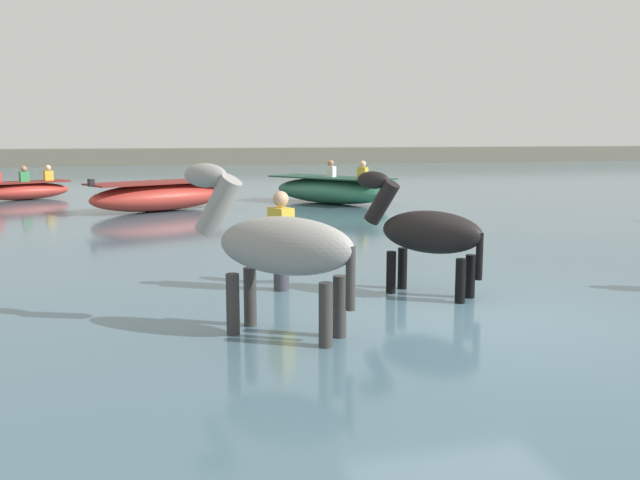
# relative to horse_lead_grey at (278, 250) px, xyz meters

# --- Properties ---
(ground_plane) EXTENTS (120.00, 120.00, 0.00)m
(ground_plane) POSITION_rel_horse_lead_grey_xyz_m (2.23, 0.12, -1.21)
(ground_plane) COLOR #84755B
(water_surface) EXTENTS (90.00, 90.00, 0.36)m
(water_surface) POSITION_rel_horse_lead_grey_xyz_m (2.23, 10.12, -1.03)
(water_surface) COLOR #476675
(water_surface) RESTS_ON ground
(horse_lead_grey) EXTENTS (1.70, 1.39, 2.05)m
(horse_lead_grey) POSITION_rel_horse_lead_grey_xyz_m (0.00, 0.00, 0.00)
(horse_lead_grey) COLOR gray
(horse_lead_grey) RESTS_ON ground
(horse_trailing_black) EXTENTS (1.40, 1.45, 1.87)m
(horse_trailing_black) POSITION_rel_horse_lead_grey_xyz_m (2.05, 1.29, -0.11)
(horse_trailing_black) COLOR black
(horse_trailing_black) RESTS_ON ground
(boat_distant_east) EXTENTS (2.81, 2.07, 1.03)m
(boat_distant_east) POSITION_rel_horse_lead_grey_xyz_m (-5.19, 15.61, -0.56)
(boat_distant_east) COLOR #BC382D
(boat_distant_east) RESTS_ON water_surface
(boat_far_offshore) EXTENTS (3.45, 3.78, 1.24)m
(boat_far_offshore) POSITION_rel_horse_lead_grey_xyz_m (3.60, 12.42, -0.47)
(boat_far_offshore) COLOR #337556
(boat_far_offshore) RESTS_ON water_surface
(boat_distant_west) EXTENTS (3.92, 2.88, 0.90)m
(boat_distant_west) POSITION_rel_horse_lead_grey_xyz_m (-1.17, 11.61, -0.48)
(boat_distant_west) COLOR #BC382D
(boat_distant_west) RESTS_ON water_surface
(person_wading_close) EXTENTS (0.32, 0.37, 1.63)m
(person_wading_close) POSITION_rel_horse_lead_grey_xyz_m (0.36, 1.93, -0.34)
(person_wading_close) COLOR #383842
(person_wading_close) RESTS_ON ground
(far_shoreline) EXTENTS (80.00, 2.40, 1.40)m
(far_shoreline) POSITION_rel_horse_lead_grey_xyz_m (2.23, 38.63, -0.51)
(far_shoreline) COLOR #706B5B
(far_shoreline) RESTS_ON ground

